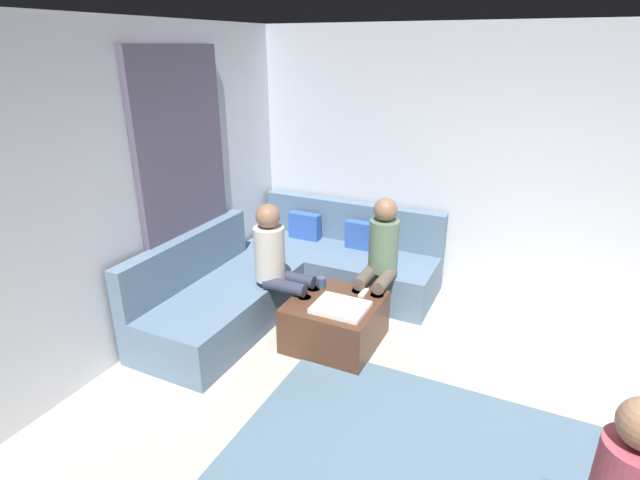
# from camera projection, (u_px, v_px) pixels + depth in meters

# --- Properties ---
(wall_back) EXTENTS (6.00, 0.12, 2.70)m
(wall_back) POSITION_uv_depth(u_px,v_px,m) (533.00, 173.00, 4.72)
(wall_back) COLOR silver
(wall_back) RESTS_ON ground_plane
(wall_left) EXTENTS (0.12, 6.00, 2.70)m
(wall_left) POSITION_uv_depth(u_px,v_px,m) (49.00, 221.00, 3.44)
(wall_left) COLOR silver
(wall_left) RESTS_ON ground_plane
(curtain_panel) EXTENTS (0.06, 1.10, 2.50)m
(curtain_panel) POSITION_uv_depth(u_px,v_px,m) (186.00, 190.00, 4.52)
(curtain_panel) COLOR #595166
(curtain_panel) RESTS_ON ground_plane
(sectional_couch) EXTENTS (2.10, 2.55, 0.87)m
(sectional_couch) POSITION_uv_depth(u_px,v_px,m) (291.00, 276.00, 5.06)
(sectional_couch) COLOR slate
(sectional_couch) RESTS_ON ground_plane
(ottoman) EXTENTS (0.76, 0.76, 0.42)m
(ottoman) POSITION_uv_depth(u_px,v_px,m) (335.00, 322.00, 4.37)
(ottoman) COLOR #4C2D1E
(ottoman) RESTS_ON ground_plane
(folded_blanket) EXTENTS (0.44, 0.36, 0.04)m
(folded_blanket) POSITION_uv_depth(u_px,v_px,m) (340.00, 307.00, 4.15)
(folded_blanket) COLOR white
(folded_blanket) RESTS_ON ottoman
(coffee_mug) EXTENTS (0.08, 0.08, 0.10)m
(coffee_mug) POSITION_uv_depth(u_px,v_px,m) (321.00, 282.00, 4.52)
(coffee_mug) COLOR #334C72
(coffee_mug) RESTS_ON ottoman
(game_remote) EXTENTS (0.05, 0.15, 0.02)m
(game_remote) POSITION_uv_depth(u_px,v_px,m) (364.00, 293.00, 4.40)
(game_remote) COLOR white
(game_remote) RESTS_ON ottoman
(person_on_couch_back) EXTENTS (0.30, 0.60, 1.20)m
(person_on_couch_back) POSITION_uv_depth(u_px,v_px,m) (380.00, 257.00, 4.59)
(person_on_couch_back) COLOR brown
(person_on_couch_back) RESTS_ON ground_plane
(person_on_couch_side) EXTENTS (0.60, 0.30, 1.20)m
(person_on_couch_side) POSITION_uv_depth(u_px,v_px,m) (279.00, 263.00, 4.46)
(person_on_couch_side) COLOR #2D3347
(person_on_couch_side) RESTS_ON ground_plane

